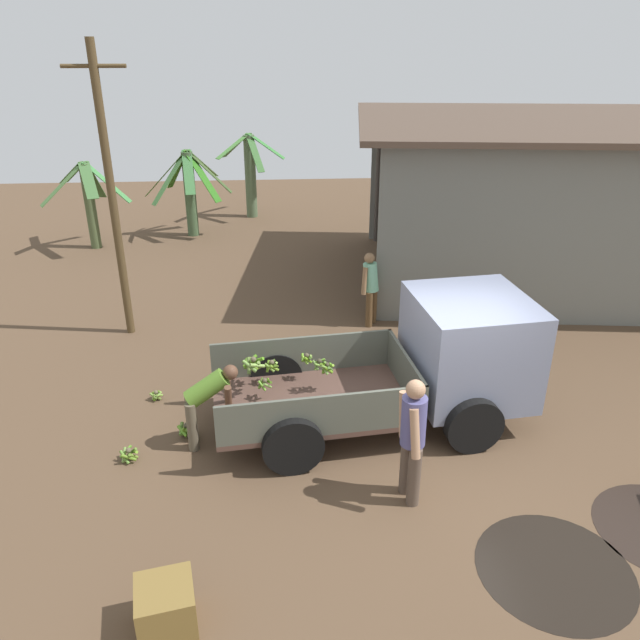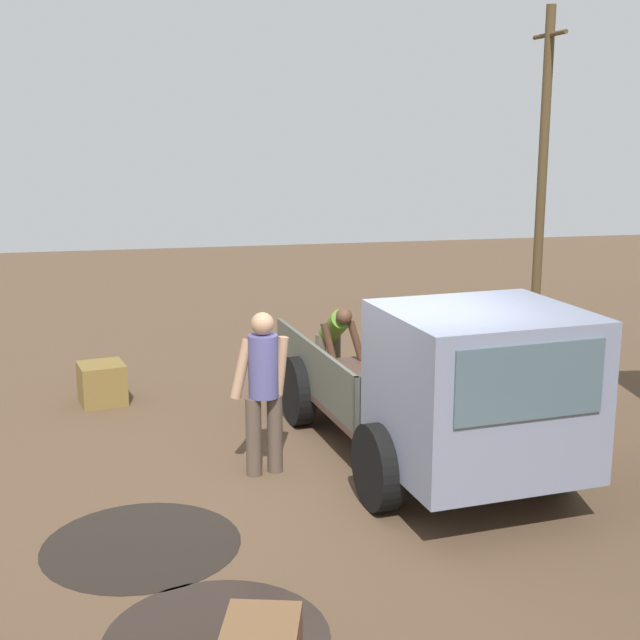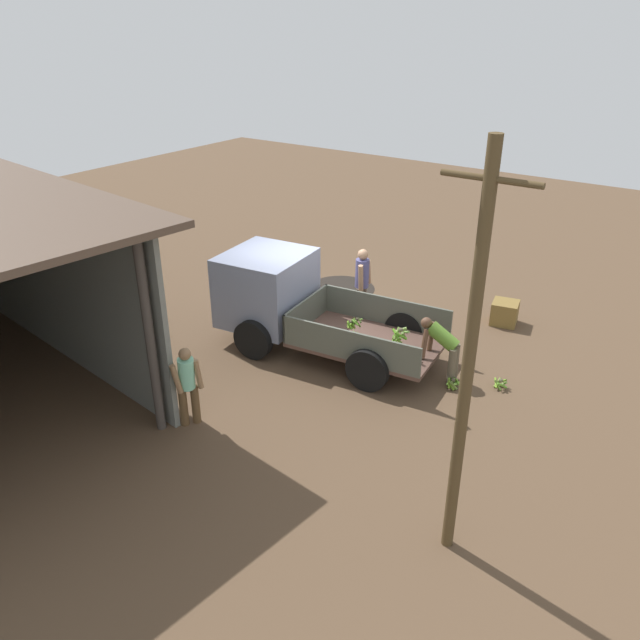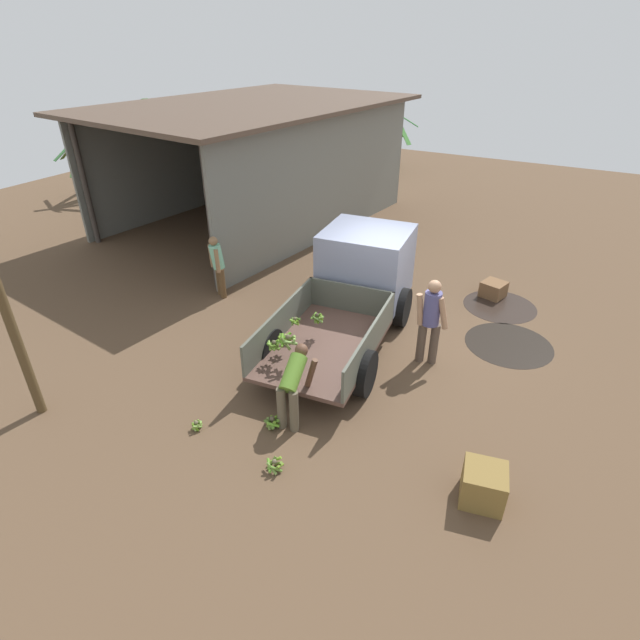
% 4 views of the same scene
% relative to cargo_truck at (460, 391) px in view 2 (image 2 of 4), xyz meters
% --- Properties ---
extents(ground, '(36.00, 36.00, 0.00)m').
position_rel_cargo_truck_xyz_m(ground, '(-0.16, -0.78, -1.04)').
color(ground, brown).
extents(mud_patch_0, '(1.67, 1.67, 0.01)m').
position_rel_cargo_truck_xyz_m(mud_patch_0, '(2.18, -2.65, -1.04)').
color(mud_patch_0, black).
rests_on(mud_patch_0, ground).
extents(mud_patch_1, '(1.76, 1.76, 0.01)m').
position_rel_cargo_truck_xyz_m(mud_patch_1, '(0.59, -3.17, -1.04)').
color(mud_patch_1, black).
rests_on(mud_patch_1, ground).
extents(cargo_truck, '(4.87, 2.50, 1.95)m').
position_rel_cargo_truck_xyz_m(cargo_truck, '(0.00, 0.00, 0.00)').
color(cargo_truck, brown).
rests_on(cargo_truck, ground).
extents(utility_pole, '(1.08, 0.15, 5.41)m').
position_rel_cargo_truck_xyz_m(utility_pole, '(-5.41, 3.38, 1.76)').
color(utility_pole, '#4F3D23').
rests_on(utility_pole, ground).
extents(person_foreground_visitor, '(0.38, 0.66, 1.75)m').
position_rel_cargo_truck_xyz_m(person_foreground_visitor, '(-0.83, -1.86, -0.07)').
color(person_foreground_visitor, brown).
rests_on(person_foreground_visitor, ground).
extents(person_worker_loading, '(0.80, 0.64, 1.26)m').
position_rel_cargo_truck_xyz_m(person_worker_loading, '(-3.49, -0.49, -0.29)').
color(person_worker_loading, brown).
rests_on(person_worker_loading, ground).
extents(banana_bunch_on_ground_0, '(0.22, 0.21, 0.17)m').
position_rel_cargo_truck_xyz_m(banana_bunch_on_ground_0, '(-4.47, 0.76, -0.95)').
color(banana_bunch_on_ground_0, brown).
rests_on(banana_bunch_on_ground_0, ground).
extents(banana_bunch_on_ground_1, '(0.28, 0.28, 0.23)m').
position_rel_cargo_truck_xyz_m(banana_bunch_on_ground_1, '(-3.85, -0.30, -0.92)').
color(banana_bunch_on_ground_1, '#4D4632').
rests_on(banana_bunch_on_ground_1, ground).
extents(banana_bunch_on_ground_2, '(0.29, 0.28, 0.21)m').
position_rel_cargo_truck_xyz_m(banana_bunch_on_ground_2, '(-4.59, -0.83, -0.93)').
color(banana_bunch_on_ground_2, brown).
rests_on(banana_bunch_on_ground_2, ground).
extents(wooden_crate_0, '(0.68, 0.68, 0.54)m').
position_rel_cargo_truck_xyz_m(wooden_crate_0, '(-3.64, -3.60, -0.77)').
color(wooden_crate_0, brown).
rests_on(wooden_crate_0, ground).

